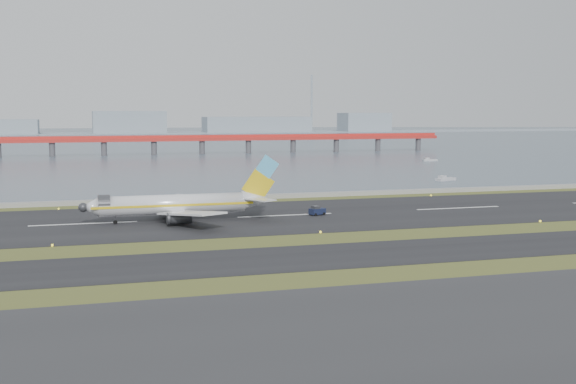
% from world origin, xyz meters
% --- Properties ---
extents(ground, '(1000.00, 1000.00, 0.00)m').
position_xyz_m(ground, '(0.00, 0.00, 0.00)').
color(ground, '#304217').
rests_on(ground, ground).
extents(apron_strip, '(1000.00, 50.00, 0.10)m').
position_xyz_m(apron_strip, '(0.00, -55.00, 0.05)').
color(apron_strip, '#2B2B2D').
rests_on(apron_strip, ground).
extents(taxiway_strip, '(1000.00, 18.00, 0.10)m').
position_xyz_m(taxiway_strip, '(0.00, -12.00, 0.05)').
color(taxiway_strip, black).
rests_on(taxiway_strip, ground).
extents(runway_strip, '(1000.00, 45.00, 0.10)m').
position_xyz_m(runway_strip, '(0.00, 30.00, 0.05)').
color(runway_strip, black).
rests_on(runway_strip, ground).
extents(seawall, '(1000.00, 2.50, 1.00)m').
position_xyz_m(seawall, '(0.00, 60.00, 0.50)').
color(seawall, gray).
rests_on(seawall, ground).
extents(bay_water, '(1400.00, 800.00, 1.30)m').
position_xyz_m(bay_water, '(0.00, 460.00, 0.00)').
color(bay_water, '#465265').
rests_on(bay_water, ground).
extents(red_pier, '(260.00, 5.00, 10.20)m').
position_xyz_m(red_pier, '(20.00, 250.00, 7.28)').
color(red_pier, red).
rests_on(red_pier, ground).
extents(far_shoreline, '(1400.00, 80.00, 60.50)m').
position_xyz_m(far_shoreline, '(13.62, 620.00, 6.07)').
color(far_shoreline, '#8896A1').
rests_on(far_shoreline, ground).
extents(airliner, '(38.52, 32.89, 12.80)m').
position_xyz_m(airliner, '(-21.69, 27.93, 3.46)').
color(airliner, silver).
rests_on(airliner, ground).
extents(pushback_tug, '(3.58, 2.71, 2.03)m').
position_xyz_m(pushback_tug, '(6.40, 28.38, 0.99)').
color(pushback_tug, '#131935').
rests_on(pushback_tug, ground).
extents(workboat_near, '(7.56, 4.69, 1.76)m').
position_xyz_m(workboat_near, '(68.73, 88.71, 0.56)').
color(workboat_near, '#B5B4B9').
rests_on(workboat_near, ground).
extents(workboat_far, '(6.51, 2.77, 1.53)m').
position_xyz_m(workboat_far, '(106.13, 171.16, 0.48)').
color(workboat_far, '#B5B4B9').
rests_on(workboat_far, ground).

